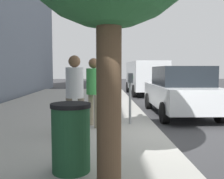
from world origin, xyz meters
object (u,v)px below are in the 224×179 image
at_px(trash_bin, 71,137).
at_px(pedestrian_bystander, 75,88).
at_px(pedestrian_at_meter, 94,86).
at_px(parked_sedan_near, 180,91).
at_px(parked_van_far, 145,76).
at_px(parking_meter, 130,87).

bearing_deg(trash_bin, pedestrian_bystander, 4.89).
relative_size(pedestrian_at_meter, parked_sedan_near, 0.41).
relative_size(pedestrian_bystander, parked_van_far, 0.35).
relative_size(pedestrian_bystander, trash_bin, 1.80).
height_order(pedestrian_bystander, parked_van_far, parked_van_far).
bearing_deg(parked_van_far, pedestrian_at_meter, 162.99).
distance_m(parking_meter, pedestrian_at_meter, 1.02).
bearing_deg(pedestrian_bystander, parked_sedan_near, -5.74).
height_order(pedestrian_at_meter, parked_van_far, parked_van_far).
distance_m(pedestrian_at_meter, parked_van_far, 10.33).
height_order(parking_meter, pedestrian_at_meter, pedestrian_at_meter).
relative_size(parked_sedan_near, trash_bin, 4.37).
xyz_separation_m(parking_meter, parked_van_far, (9.64, -2.04, 0.09)).
xyz_separation_m(pedestrian_bystander, trash_bin, (-2.01, -0.17, -0.58)).
bearing_deg(pedestrian_at_meter, parking_meter, -12.68).
relative_size(pedestrian_at_meter, pedestrian_bystander, 0.99).
height_order(pedestrian_at_meter, parked_sedan_near, pedestrian_at_meter).
bearing_deg(pedestrian_at_meter, trash_bin, -121.02).
xyz_separation_m(parking_meter, pedestrian_at_meter, (-0.25, 0.99, 0.05)).
bearing_deg(pedestrian_at_meter, pedestrian_bystander, -140.10).
bearing_deg(parking_meter, pedestrian_at_meter, 103.98).
bearing_deg(trash_bin, parked_van_far, -14.23).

